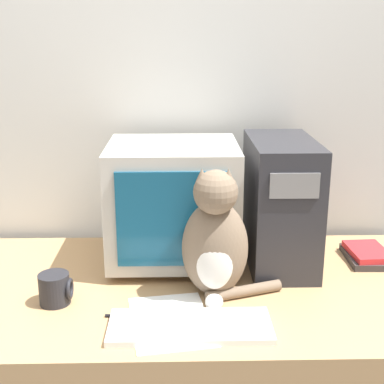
{
  "coord_description": "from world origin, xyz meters",
  "views": [
    {
      "loc": [
        0.0,
        -1.11,
        1.48
      ],
      "look_at": [
        0.04,
        0.47,
        1.0
      ],
      "focal_mm": 50.0,
      "sensor_mm": 36.0,
      "label": 1
    }
  ],
  "objects_px": {
    "crt_monitor": "(173,202)",
    "computer_tower": "(279,203)",
    "cat": "(215,241)",
    "pen": "(132,317)",
    "book_stack": "(367,255)",
    "mug": "(55,289)",
    "keyboard": "(189,326)"
  },
  "relations": [
    {
      "from": "keyboard",
      "to": "book_stack",
      "type": "distance_m",
      "value": 0.76
    },
    {
      "from": "cat",
      "to": "pen",
      "type": "distance_m",
      "value": 0.32
    },
    {
      "from": "cat",
      "to": "pen",
      "type": "relative_size",
      "value": 2.57
    },
    {
      "from": "keyboard",
      "to": "pen",
      "type": "distance_m",
      "value": 0.17
    },
    {
      "from": "crt_monitor",
      "to": "pen",
      "type": "relative_size",
      "value": 2.75
    },
    {
      "from": "book_stack",
      "to": "cat",
      "type": "bearing_deg",
      "value": -156.14
    },
    {
      "from": "pen",
      "to": "mug",
      "type": "relative_size",
      "value": 1.62
    },
    {
      "from": "crt_monitor",
      "to": "cat",
      "type": "relative_size",
      "value": 1.07
    },
    {
      "from": "computer_tower",
      "to": "keyboard",
      "type": "distance_m",
      "value": 0.57
    },
    {
      "from": "book_stack",
      "to": "crt_monitor",
      "type": "bearing_deg",
      "value": 178.81
    },
    {
      "from": "computer_tower",
      "to": "mug",
      "type": "xyz_separation_m",
      "value": [
        -0.7,
        -0.28,
        -0.17
      ]
    },
    {
      "from": "cat",
      "to": "mug",
      "type": "xyz_separation_m",
      "value": [
        -0.47,
        -0.04,
        -0.13
      ]
    },
    {
      "from": "computer_tower",
      "to": "book_stack",
      "type": "height_order",
      "value": "computer_tower"
    },
    {
      "from": "crt_monitor",
      "to": "cat",
      "type": "height_order",
      "value": "crt_monitor"
    },
    {
      "from": "crt_monitor",
      "to": "computer_tower",
      "type": "xyz_separation_m",
      "value": [
        0.36,
        -0.01,
        0.0
      ]
    },
    {
      "from": "crt_monitor",
      "to": "computer_tower",
      "type": "distance_m",
      "value": 0.36
    },
    {
      "from": "cat",
      "to": "mug",
      "type": "distance_m",
      "value": 0.48
    },
    {
      "from": "computer_tower",
      "to": "book_stack",
      "type": "relative_size",
      "value": 2.11
    },
    {
      "from": "pen",
      "to": "mug",
      "type": "height_order",
      "value": "mug"
    },
    {
      "from": "book_stack",
      "to": "mug",
      "type": "relative_size",
      "value": 2.11
    },
    {
      "from": "pen",
      "to": "crt_monitor",
      "type": "bearing_deg",
      "value": 74.0
    },
    {
      "from": "keyboard",
      "to": "pen",
      "type": "bearing_deg",
      "value": 158.27
    },
    {
      "from": "computer_tower",
      "to": "keyboard",
      "type": "height_order",
      "value": "computer_tower"
    },
    {
      "from": "keyboard",
      "to": "cat",
      "type": "height_order",
      "value": "cat"
    },
    {
      "from": "computer_tower",
      "to": "keyboard",
      "type": "xyz_separation_m",
      "value": [
        -0.31,
        -0.43,
        -0.2
      ]
    },
    {
      "from": "mug",
      "to": "crt_monitor",
      "type": "bearing_deg",
      "value": 40.79
    },
    {
      "from": "computer_tower",
      "to": "keyboard",
      "type": "bearing_deg",
      "value": -125.59
    },
    {
      "from": "mug",
      "to": "cat",
      "type": "bearing_deg",
      "value": 4.87
    },
    {
      "from": "cat",
      "to": "pen",
      "type": "bearing_deg",
      "value": -146.9
    },
    {
      "from": "computer_tower",
      "to": "book_stack",
      "type": "bearing_deg",
      "value": 0.16
    },
    {
      "from": "computer_tower",
      "to": "crt_monitor",
      "type": "bearing_deg",
      "value": 177.63
    },
    {
      "from": "computer_tower",
      "to": "cat",
      "type": "bearing_deg",
      "value": -133.96
    }
  ]
}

